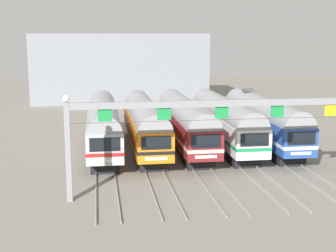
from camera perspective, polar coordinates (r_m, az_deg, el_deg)
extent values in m
plane|color=gray|center=(46.38, 2.01, -2.69)|extent=(160.00, 160.00, 0.00)
cube|color=gray|center=(62.31, -8.44, 0.72)|extent=(0.07, 70.00, 0.15)
cube|color=gray|center=(62.32, -7.12, 0.75)|extent=(0.07, 70.00, 0.15)
cube|color=gray|center=(62.41, -4.91, 0.81)|extent=(0.07, 70.00, 0.15)
cube|color=gray|center=(62.51, -3.59, 0.84)|extent=(0.07, 70.00, 0.15)
cube|color=gray|center=(62.75, -1.40, 0.90)|extent=(0.07, 70.00, 0.15)
cube|color=gray|center=(62.93, -0.10, 0.93)|extent=(0.07, 70.00, 0.15)
cube|color=gray|center=(63.31, 2.06, 0.98)|extent=(0.07, 70.00, 0.15)
cube|color=gray|center=(63.58, 3.33, 1.01)|extent=(0.07, 70.00, 0.15)
cube|color=gray|center=(64.11, 5.44, 1.06)|extent=(0.07, 70.00, 0.15)
cube|color=gray|center=(64.46, 6.68, 1.09)|extent=(0.07, 70.00, 0.15)
cube|color=#B2B5BA|center=(45.20, -7.62, -0.24)|extent=(2.85, 18.00, 2.35)
cube|color=#B21E1E|center=(45.27, -7.60, -0.68)|extent=(2.88, 18.02, 0.28)
cylinder|color=gray|center=(45.00, -7.65, 1.23)|extent=(2.74, 17.64, 2.74)
cube|color=black|center=(36.27, -7.44, -2.17)|extent=(2.28, 0.06, 1.03)
cube|color=silver|center=(36.56, -7.39, -4.04)|extent=(1.71, 0.05, 0.24)
cube|color=black|center=(39.43, -7.43, -4.38)|extent=(2.28, 2.60, 1.05)
cube|color=black|center=(51.71, -7.66, -0.79)|extent=(2.28, 2.60, 1.05)
cube|color=orange|center=(45.40, -2.76, -0.11)|extent=(2.85, 18.00, 2.35)
cube|color=black|center=(45.47, -2.75, -0.55)|extent=(2.88, 18.02, 0.28)
cylinder|color=gray|center=(45.19, -2.77, 1.35)|extent=(2.74, 17.64, 2.74)
cube|color=black|center=(36.52, -1.39, -2.00)|extent=(2.28, 0.06, 1.03)
cube|color=silver|center=(36.81, -1.38, -3.86)|extent=(1.71, 0.05, 0.24)
cube|color=black|center=(39.66, -1.85, -4.21)|extent=(2.28, 2.60, 1.05)
cube|color=black|center=(51.88, -3.41, -0.67)|extent=(2.28, 2.60, 1.05)
cube|color=maroon|center=(45.92, 2.03, 0.02)|extent=(2.85, 18.00, 2.35)
cube|color=beige|center=(45.99, 2.02, -0.42)|extent=(2.88, 18.02, 0.28)
cylinder|color=gray|center=(45.72, 2.04, 1.46)|extent=(2.74, 17.64, 2.74)
cube|color=black|center=(37.16, 4.51, -1.81)|extent=(2.28, 0.06, 1.03)
cube|color=silver|center=(37.45, 4.48, -3.63)|extent=(1.71, 0.05, 0.24)
cube|color=black|center=(40.25, 3.61, -4.00)|extent=(2.28, 2.60, 1.05)
cube|color=black|center=(52.34, 0.79, -0.56)|extent=(2.28, 2.60, 1.05)
cube|color=white|center=(46.75, 6.67, 0.14)|extent=(2.85, 18.00, 2.35)
cube|color=#198C4C|center=(46.82, 6.66, -0.28)|extent=(2.88, 18.02, 0.28)
cylinder|color=gray|center=(46.55, 6.70, 1.56)|extent=(2.74, 17.64, 2.74)
cube|color=black|center=(38.19, 10.15, -1.61)|extent=(2.28, 0.06, 1.03)
cube|color=silver|center=(38.46, 10.09, -3.39)|extent=(1.71, 0.05, 0.24)
cube|color=black|center=(41.20, 8.87, -3.77)|extent=(2.28, 2.60, 1.05)
cube|color=black|center=(53.07, 4.89, -0.44)|extent=(2.28, 2.60, 1.05)
cube|color=#284C9E|center=(47.88, 11.12, 0.26)|extent=(2.85, 18.00, 2.35)
cube|color=white|center=(47.94, 11.11, -0.16)|extent=(2.88, 18.02, 0.28)
cylinder|color=gray|center=(47.68, 11.17, 1.65)|extent=(2.74, 17.64, 2.74)
cube|color=black|center=(39.56, 15.45, -1.40)|extent=(2.28, 0.06, 1.03)
cube|color=silver|center=(39.82, 15.36, -3.12)|extent=(1.71, 0.05, 0.24)
cube|color=black|center=(42.48, 13.84, -3.52)|extent=(2.28, 2.60, 1.05)
cube|color=black|center=(54.07, 8.86, -0.32)|extent=(2.28, 2.60, 1.05)
cube|color=#4C4C51|center=(52.22, 9.41, 4.19)|extent=(1.10, 1.10, 0.20)
cube|color=gray|center=(31.85, -11.65, -3.08)|extent=(0.36, 0.36, 6.50)
cube|color=gray|center=(32.25, 6.35, 2.67)|extent=(20.19, 0.32, 0.44)
cube|color=#198C3F|center=(31.31, -7.43, 1.26)|extent=(0.90, 0.08, 0.80)
cube|color=#198C3F|center=(31.60, -0.44, 1.44)|extent=(0.90, 0.08, 0.80)
cube|color=#198C3F|center=(32.34, 6.33, 1.59)|extent=(0.90, 0.08, 0.80)
cube|color=#198C3F|center=(33.51, 12.71, 1.70)|extent=(0.90, 0.08, 0.80)
cube|color=yellow|center=(35.07, 18.60, 1.80)|extent=(0.90, 0.08, 0.80)
sphere|color=white|center=(31.22, -11.89, 3.17)|extent=(0.44, 0.44, 0.44)
cylinder|color=#3F382D|center=(32.42, 6.31, 0.75)|extent=(20.19, 0.03, 0.03)
cube|color=gray|center=(80.27, -5.69, 6.85)|extent=(27.79, 10.00, 10.93)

